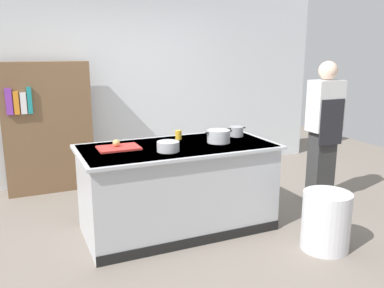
{
  "coord_description": "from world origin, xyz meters",
  "views": [
    {
      "loc": [
        -1.47,
        -3.69,
        1.85
      ],
      "look_at": [
        0.25,
        0.2,
        0.85
      ],
      "focal_mm": 37.82,
      "sensor_mm": 36.0,
      "label": 1
    }
  ],
  "objects_px": {
    "sauce_pan": "(236,131)",
    "bookshelf": "(48,128)",
    "juice_cup": "(178,135)",
    "person_chef": "(324,130)",
    "onion": "(116,143)",
    "trash_bin": "(326,221)",
    "stock_pot": "(219,136)",
    "mixing_bowl": "(168,146)"
  },
  "relations": [
    {
      "from": "stock_pot",
      "to": "juice_cup",
      "type": "distance_m",
      "value": 0.45
    },
    {
      "from": "sauce_pan",
      "to": "bookshelf",
      "type": "bearing_deg",
      "value": 138.54
    },
    {
      "from": "onion",
      "to": "person_chef",
      "type": "height_order",
      "value": "person_chef"
    },
    {
      "from": "sauce_pan",
      "to": "juice_cup",
      "type": "bearing_deg",
      "value": 170.46
    },
    {
      "from": "juice_cup",
      "to": "trash_bin",
      "type": "height_order",
      "value": "juice_cup"
    },
    {
      "from": "onion",
      "to": "person_chef",
      "type": "xyz_separation_m",
      "value": [
        2.47,
        -0.13,
        -0.04
      ]
    },
    {
      "from": "bookshelf",
      "to": "onion",
      "type": "bearing_deg",
      "value": -73.14
    },
    {
      "from": "trash_bin",
      "to": "person_chef",
      "type": "distance_m",
      "value": 1.4
    },
    {
      "from": "onion",
      "to": "trash_bin",
      "type": "height_order",
      "value": "onion"
    },
    {
      "from": "person_chef",
      "to": "juice_cup",
      "type": "bearing_deg",
      "value": 93.74
    },
    {
      "from": "onion",
      "to": "sauce_pan",
      "type": "bearing_deg",
      "value": 0.65
    },
    {
      "from": "sauce_pan",
      "to": "person_chef",
      "type": "bearing_deg",
      "value": -7.62
    },
    {
      "from": "mixing_bowl",
      "to": "stock_pot",
      "type": "bearing_deg",
      "value": 12.86
    },
    {
      "from": "sauce_pan",
      "to": "mixing_bowl",
      "type": "height_order",
      "value": "sauce_pan"
    },
    {
      "from": "stock_pot",
      "to": "juice_cup",
      "type": "xyz_separation_m",
      "value": [
        -0.33,
        0.3,
        -0.02
      ]
    },
    {
      "from": "stock_pot",
      "to": "sauce_pan",
      "type": "xyz_separation_m",
      "value": [
        0.32,
        0.19,
        -0.01
      ]
    },
    {
      "from": "onion",
      "to": "sauce_pan",
      "type": "relative_size",
      "value": 0.33
    },
    {
      "from": "onion",
      "to": "stock_pot",
      "type": "relative_size",
      "value": 0.23
    },
    {
      "from": "juice_cup",
      "to": "person_chef",
      "type": "xyz_separation_m",
      "value": [
        1.77,
        -0.26,
        -0.04
      ]
    },
    {
      "from": "bookshelf",
      "to": "person_chef",
      "type": "bearing_deg",
      "value": -31.12
    },
    {
      "from": "sauce_pan",
      "to": "mixing_bowl",
      "type": "xyz_separation_m",
      "value": [
        -0.94,
        -0.33,
        -0.01
      ]
    },
    {
      "from": "juice_cup",
      "to": "bookshelf",
      "type": "relative_size",
      "value": 0.06
    },
    {
      "from": "sauce_pan",
      "to": "person_chef",
      "type": "height_order",
      "value": "person_chef"
    },
    {
      "from": "person_chef",
      "to": "onion",
      "type": "bearing_deg",
      "value": 98.98
    },
    {
      "from": "mixing_bowl",
      "to": "trash_bin",
      "type": "relative_size",
      "value": 0.39
    },
    {
      "from": "trash_bin",
      "to": "bookshelf",
      "type": "distance_m",
      "value": 3.59
    },
    {
      "from": "bookshelf",
      "to": "trash_bin",
      "type": "bearing_deg",
      "value": -51.58
    },
    {
      "from": "sauce_pan",
      "to": "bookshelf",
      "type": "relative_size",
      "value": 0.13
    },
    {
      "from": "onion",
      "to": "bookshelf",
      "type": "bearing_deg",
      "value": 106.86
    },
    {
      "from": "person_chef",
      "to": "mixing_bowl",
      "type": "bearing_deg",
      "value": 107.11
    },
    {
      "from": "onion",
      "to": "bookshelf",
      "type": "xyz_separation_m",
      "value": [
        -0.5,
        1.66,
        -0.1
      ]
    },
    {
      "from": "trash_bin",
      "to": "person_chef",
      "type": "xyz_separation_m",
      "value": [
        0.78,
        0.98,
        0.64
      ]
    },
    {
      "from": "trash_bin",
      "to": "bookshelf",
      "type": "height_order",
      "value": "bookshelf"
    },
    {
      "from": "sauce_pan",
      "to": "trash_bin",
      "type": "xyz_separation_m",
      "value": [
        0.33,
        -1.13,
        -0.68
      ]
    },
    {
      "from": "stock_pot",
      "to": "juice_cup",
      "type": "bearing_deg",
      "value": 137.94
    },
    {
      "from": "stock_pot",
      "to": "juice_cup",
      "type": "relative_size",
      "value": 3.06
    },
    {
      "from": "sauce_pan",
      "to": "onion",
      "type": "bearing_deg",
      "value": -179.35
    },
    {
      "from": "onion",
      "to": "trash_bin",
      "type": "bearing_deg",
      "value": -33.2
    },
    {
      "from": "mixing_bowl",
      "to": "juice_cup",
      "type": "height_order",
      "value": "juice_cup"
    },
    {
      "from": "onion",
      "to": "mixing_bowl",
      "type": "bearing_deg",
      "value": -36.54
    },
    {
      "from": "onion",
      "to": "person_chef",
      "type": "distance_m",
      "value": 2.48
    },
    {
      "from": "onion",
      "to": "stock_pot",
      "type": "xyz_separation_m",
      "value": [
        1.04,
        -0.17,
        0.01
      ]
    }
  ]
}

